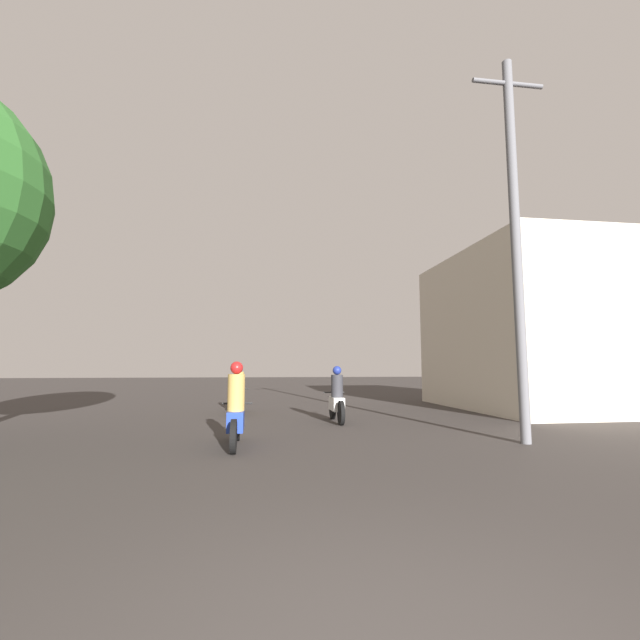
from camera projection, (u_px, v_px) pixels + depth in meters
The scene contains 5 objects.
motorcycle_blue at pixel (236, 412), 8.08m from camera, with size 0.60×1.95×1.60m.
motorcycle_white at pixel (337, 399), 11.66m from camera, with size 0.60×1.92×1.52m.
motorcycle_yellow at pixel (239, 394), 13.79m from camera, with size 0.60×2.05×1.58m.
building_right_near at pixel (537, 331), 15.71m from camera, with size 6.00×7.59×5.63m.
utility_pole_near at pixel (516, 235), 8.81m from camera, with size 1.60×0.20×8.05m.
Camera 1 is at (-0.67, -1.98, 1.50)m, focal length 24.00 mm.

